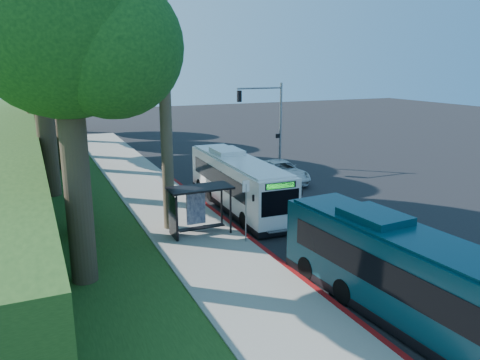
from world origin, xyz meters
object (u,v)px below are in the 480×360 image
bus_shelter (194,201)px  teal_bus (409,276)px  pickup (281,172)px  white_bus (237,181)px

bus_shelter → teal_bus: bearing=-70.1°
teal_bus → pickup: size_ratio=2.08×
bus_shelter → white_bus: bearing=41.8°
bus_shelter → teal_bus: size_ratio=0.28×
bus_shelter → teal_bus: teal_bus is taller
pickup → bus_shelter: bearing=-139.5°
bus_shelter → pickup: (9.42, 7.97, -1.04)m
bus_shelter → pickup: bus_shelter is taller
bus_shelter → white_bus: (3.93, 3.52, -0.19)m
bus_shelter → pickup: bearing=40.2°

